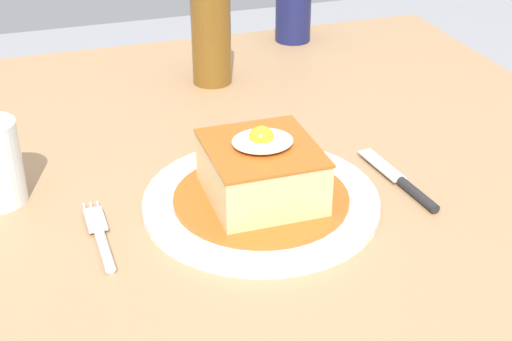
% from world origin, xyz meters
% --- Properties ---
extents(dining_table, '(1.16, 1.06, 0.76)m').
position_xyz_m(dining_table, '(0.00, 0.00, 0.66)').
color(dining_table, '#A87F56').
rests_on(dining_table, ground_plane).
extents(main_plate, '(0.29, 0.29, 0.02)m').
position_xyz_m(main_plate, '(0.03, -0.08, 0.77)').
color(main_plate, white).
rests_on(main_plate, dining_table).
extents(sandwich_meal, '(0.21, 0.21, 0.10)m').
position_xyz_m(sandwich_meal, '(0.03, -0.08, 0.80)').
color(sandwich_meal, '#B75B1E').
rests_on(sandwich_meal, main_plate).
extents(fork, '(0.02, 0.14, 0.01)m').
position_xyz_m(fork, '(-0.16, -0.10, 0.77)').
color(fork, silver).
rests_on(fork, dining_table).
extents(knife, '(0.03, 0.17, 0.01)m').
position_xyz_m(knife, '(0.22, -0.10, 0.77)').
color(knife, '#262628').
rests_on(knife, dining_table).
extents(soda_can, '(0.07, 0.07, 0.12)m').
position_xyz_m(soda_can, '(0.28, 0.46, 0.82)').
color(soda_can, '#191E51').
rests_on(soda_can, dining_table).
extents(beer_bottle_amber, '(0.06, 0.06, 0.27)m').
position_xyz_m(beer_bottle_amber, '(0.08, 0.31, 0.86)').
color(beer_bottle_amber, brown).
rests_on(beer_bottle_amber, dining_table).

